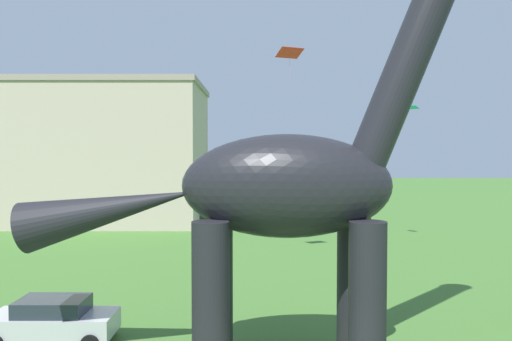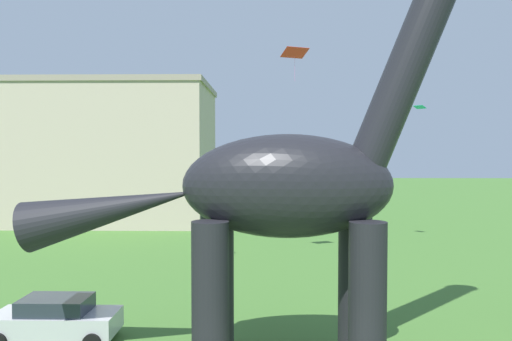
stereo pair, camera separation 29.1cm
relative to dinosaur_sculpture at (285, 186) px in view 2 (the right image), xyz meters
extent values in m
cylinder|color=black|center=(2.28, 1.02, -3.23)|extent=(1.07, 1.07, 4.60)
cylinder|color=black|center=(2.28, -1.02, -3.23)|extent=(1.07, 1.07, 4.60)
cylinder|color=black|center=(-2.13, 1.02, -3.23)|extent=(1.07, 1.07, 4.60)
cylinder|color=black|center=(-2.13, -1.02, -3.23)|extent=(1.07, 1.07, 4.60)
ellipsoid|color=black|center=(0.07, 0.00, 0.00)|extent=(6.30, 2.71, 3.10)
cylinder|color=black|center=(4.16, 0.00, 4.97)|extent=(4.53, 1.16, 8.97)
cone|color=black|center=(-5.21, 0.00, -0.71)|extent=(5.54, 1.55, 2.63)
cube|color=#B7B7BC|center=(-7.80, 2.04, -4.86)|extent=(4.21, 1.79, 0.72)
cube|color=#232B35|center=(-7.80, 2.04, -4.24)|extent=(2.27, 1.57, 0.52)
cylinder|color=black|center=(-6.25, 2.93, -5.22)|extent=(0.62, 0.22, 0.62)
cylinder|color=black|center=(-9.36, 2.93, -5.22)|extent=(0.62, 0.22, 0.62)
cube|color=red|center=(-4.24, 14.92, -0.83)|extent=(1.81, 1.66, 0.43)
cylinder|color=green|center=(-4.24, 14.92, -1.80)|extent=(0.01, 0.01, 1.48)
cube|color=red|center=(1.06, 14.05, 6.67)|extent=(1.67, 1.44, 0.44)
cylinder|color=pink|center=(1.06, 14.05, 5.76)|extent=(0.01, 0.01, 1.41)
cube|color=#19B2B7|center=(10.21, 20.94, 4.19)|extent=(0.93, 0.96, 0.21)
cube|color=#B7A893|center=(-15.28, 33.48, 0.70)|extent=(18.44, 13.10, 12.46)
cube|color=gray|center=(-15.28, 33.48, 7.18)|extent=(18.81, 13.36, 0.50)
camera|label=1|loc=(-0.85, -15.26, 1.00)|focal=35.93mm
camera|label=2|loc=(-0.56, -15.26, 1.00)|focal=35.93mm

